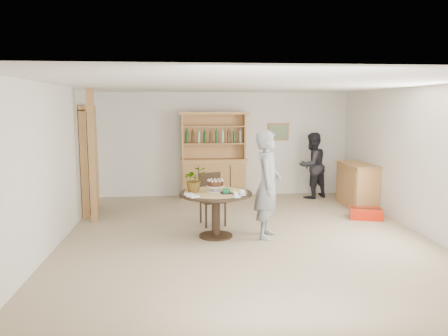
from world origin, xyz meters
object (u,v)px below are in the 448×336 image
(teen_boy, at_px, (268,184))
(adult_person, at_px, (312,165))
(sideboard, at_px, (357,185))
(dining_table, at_px, (216,201))
(dining_chair, at_px, (211,195))
(red_suitcase, at_px, (366,214))
(hutch, at_px, (214,169))

(teen_boy, distance_m, adult_person, 3.46)
(sideboard, bearing_deg, dining_table, -148.69)
(sideboard, distance_m, dining_table, 3.79)
(dining_chair, xyz_separation_m, adult_person, (2.53, 2.11, 0.24))
(red_suitcase, bearing_deg, hutch, 158.03)
(hutch, relative_size, red_suitcase, 2.95)
(sideboard, xyz_separation_m, teen_boy, (-2.38, -2.07, 0.42))
(teen_boy, relative_size, red_suitcase, 2.57)
(dining_chair, bearing_deg, dining_table, -101.91)
(sideboard, xyz_separation_m, red_suitcase, (-0.24, -1.06, -0.37))
(dining_table, bearing_deg, teen_boy, -6.71)
(sideboard, relative_size, dining_table, 1.05)
(sideboard, distance_m, adult_person, 1.25)
(hutch, relative_size, sideboard, 1.62)
(hutch, relative_size, dining_chair, 2.16)
(teen_boy, xyz_separation_m, adult_person, (1.66, 3.03, -0.11))
(dining_table, distance_m, adult_person, 3.87)
(hutch, xyz_separation_m, teen_boy, (0.66, -3.31, 0.20))
(hutch, xyz_separation_m, sideboard, (3.04, -1.24, -0.22))
(dining_chair, bearing_deg, sideboard, 6.14)
(dining_table, relative_size, dining_chair, 1.27)
(hutch, xyz_separation_m, red_suitcase, (2.80, -2.30, -0.59))
(sideboard, relative_size, teen_boy, 0.71)
(sideboard, relative_size, dining_chair, 1.33)
(hutch, relative_size, dining_table, 1.70)
(hutch, height_order, adult_person, hutch)
(hutch, distance_m, teen_boy, 3.38)
(adult_person, xyz_separation_m, red_suitcase, (0.48, -2.03, -0.68))
(hutch, height_order, dining_table, hutch)
(red_suitcase, bearing_deg, dining_table, -145.70)
(hutch, relative_size, adult_person, 1.31)
(sideboard, bearing_deg, teen_boy, -139.07)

